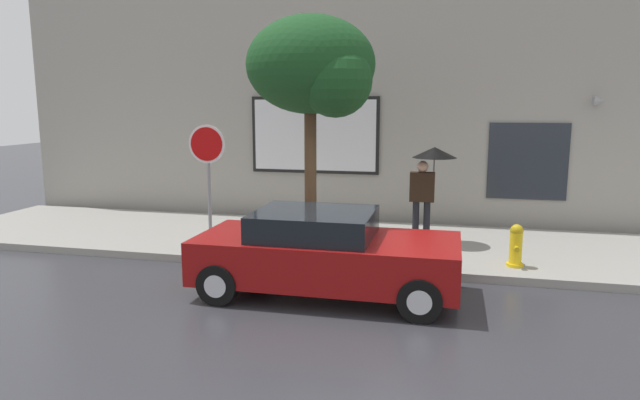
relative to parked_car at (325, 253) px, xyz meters
The scene contains 8 objects.
ground_plane 0.79m from the parked_car, 19.56° to the left, with size 60.00×60.00×0.00m, color #333338.
sidewalk 3.21m from the parked_car, 83.13° to the left, with size 20.00×4.00×0.15m, color gray.
building_facade 6.30m from the parked_car, 86.26° to the left, with size 20.00×0.67×7.00m.
parked_car is the anchor object (origin of this frame).
fire_hydrant 3.60m from the parked_car, 30.39° to the left, with size 0.30×0.44×0.77m.
pedestrian_with_umbrella 3.73m from the parked_car, 65.59° to the left, with size 0.94×0.91×2.01m.
street_tree 3.56m from the parked_car, 108.12° to the left, with size 2.43×2.07×4.52m.
stop_sign 3.49m from the parked_car, 147.83° to the left, with size 0.76×0.10×2.49m.
Camera 1 is at (1.54, -8.64, 3.05)m, focal length 31.59 mm.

